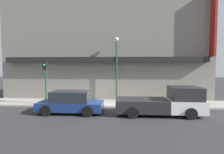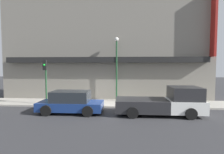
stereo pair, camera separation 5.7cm
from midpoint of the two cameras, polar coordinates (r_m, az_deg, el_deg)
ground_plane at (r=13.71m, az=-3.57°, el=-10.04°), size 80.00×80.00×0.00m
sidewalk at (r=15.07m, az=-2.84°, el=-8.55°), size 36.00×2.84×0.13m
building at (r=17.71m, az=-1.71°, el=9.44°), size 19.80×3.80×10.10m
pickup_truck at (r=12.20m, az=16.93°, el=-7.96°), size 5.64×2.24×1.87m
parked_car at (r=12.46m, az=-13.17°, el=-8.04°), size 4.38×1.98×1.51m
fire_hydrant at (r=14.37m, az=10.80°, el=-7.59°), size 0.16×0.16×0.67m
street_lamp at (r=15.48m, az=1.61°, el=5.10°), size 0.36×0.36×5.63m
traffic_light at (r=14.92m, az=-20.82°, el=0.94°), size 0.28×0.42×3.59m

